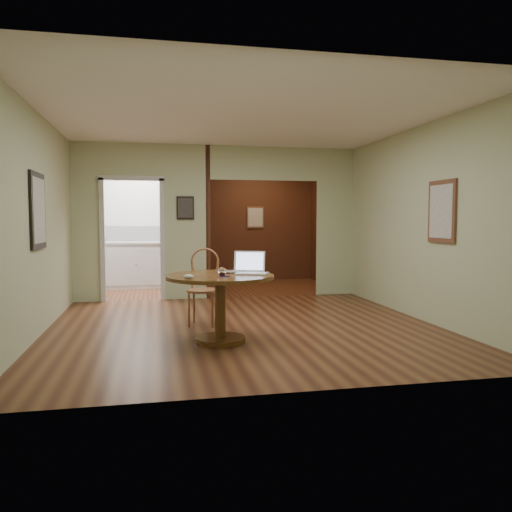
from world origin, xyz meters
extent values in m
plane|color=#452013|center=(0.00, 0.00, 0.00)|extent=(5.00, 5.00, 0.00)
plane|color=white|center=(0.00, 0.00, 2.70)|extent=(5.00, 5.00, 0.00)
plane|color=#BDC498|center=(0.00, -2.50, 1.35)|extent=(5.00, 0.00, 5.00)
plane|color=#BDC498|center=(-2.50, 0.00, 1.35)|extent=(0.00, 5.00, 5.00)
plane|color=#BDC498|center=(2.50, 0.00, 1.35)|extent=(0.00, 5.00, 5.00)
cube|color=#BDC498|center=(-2.25, 2.50, 1.35)|extent=(0.50, 2.70, 0.04)
cube|color=#BDC498|center=(-0.60, 2.50, 1.35)|extent=(0.80, 2.70, 0.04)
cube|color=#BDC498|center=(2.15, 2.50, 1.35)|extent=(0.70, 2.70, 0.04)
plane|color=silver|center=(-1.35, 4.50, 1.35)|extent=(2.70, 0.00, 2.70)
plane|color=#3F2012|center=(1.15, 5.00, 1.35)|extent=(2.70, 0.00, 2.70)
cube|color=#3F2012|center=(-0.20, 3.75, 1.35)|extent=(0.08, 2.50, 2.70)
cube|color=black|center=(-2.48, 0.00, 1.50)|extent=(0.03, 0.70, 0.90)
cube|color=brown|center=(2.48, -0.50, 1.50)|extent=(0.03, 0.60, 0.80)
cube|color=black|center=(-0.60, 2.48, 1.60)|extent=(0.30, 0.03, 0.40)
cube|color=silver|center=(1.15, 4.98, 1.45)|extent=(0.40, 0.03, 0.50)
cube|color=white|center=(-1.35, 4.49, 1.10)|extent=(2.00, 0.02, 0.32)
cylinder|color=brown|center=(-0.41, -0.70, 0.03)|extent=(0.57, 0.57, 0.05)
cylinder|color=brown|center=(-0.41, -0.70, 0.38)|extent=(0.12, 0.12, 0.67)
cylinder|color=brown|center=(-0.41, -0.70, 0.75)|extent=(1.23, 1.23, 0.04)
cylinder|color=#9D5D37|center=(-0.52, 0.25, 0.46)|extent=(0.53, 0.53, 0.03)
cylinder|color=#9D5D37|center=(-0.71, 0.14, 0.23)|extent=(0.03, 0.03, 0.46)
cylinder|color=#9D5D37|center=(-0.41, 0.06, 0.23)|extent=(0.03, 0.03, 0.46)
cylinder|color=#9D5D37|center=(-0.62, 0.44, 0.23)|extent=(0.03, 0.03, 0.46)
cylinder|color=#9D5D37|center=(-0.33, 0.35, 0.23)|extent=(0.03, 0.03, 0.46)
cylinder|color=#9D5D37|center=(-0.64, 0.44, 0.65)|extent=(0.03, 0.03, 0.37)
cylinder|color=#9D5D37|center=(-0.31, 0.34, 0.65)|extent=(0.03, 0.03, 0.37)
torus|color=#9D5D37|center=(-0.47, 0.40, 0.82)|extent=(0.39, 0.14, 0.40)
cube|color=silver|center=(-0.04, -0.71, 0.78)|extent=(0.43, 0.37, 0.02)
cube|color=silver|center=(-0.04, -0.74, 0.79)|extent=(0.34, 0.24, 0.00)
cube|color=silver|center=(-0.04, -0.55, 0.91)|extent=(0.37, 0.19, 0.24)
cube|color=#808AA3|center=(-0.04, -0.56, 0.91)|extent=(0.32, 0.16, 0.20)
imported|color=silver|center=(-0.25, -0.58, 0.78)|extent=(0.34, 0.24, 0.03)
ellipsoid|color=silver|center=(-0.79, -1.02, 0.79)|extent=(0.13, 0.10, 0.05)
cylinder|color=#0D105E|center=(-0.38, -0.92, 0.77)|extent=(0.13, 0.08, 0.01)
cube|color=silver|center=(-1.35, 4.20, 0.45)|extent=(2.00, 0.55, 0.90)
cube|color=#AFAFAB|center=(-1.35, 4.20, 0.92)|extent=(2.06, 0.60, 0.04)
sphere|color=#B20C0C|center=(-1.50, 3.91, 0.50)|extent=(0.03, 0.03, 0.03)
sphere|color=#B20C0C|center=(-0.50, 3.91, 0.50)|extent=(0.03, 0.03, 0.03)
ellipsoid|color=beige|center=(-0.63, 4.20, 1.07)|extent=(0.27, 0.23, 0.26)
camera|label=1|loc=(-1.14, -6.30, 1.39)|focal=35.00mm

